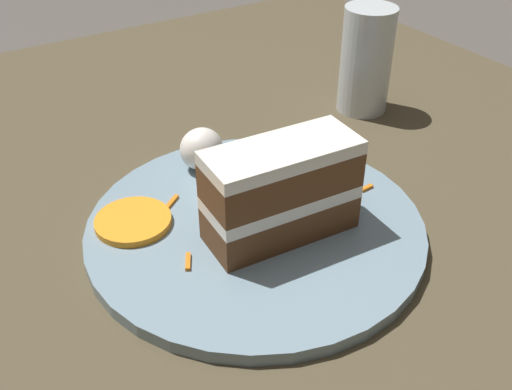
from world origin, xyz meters
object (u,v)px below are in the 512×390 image
(cream_dollop, at_px, (201,149))
(drinking_glass, at_px, (365,67))
(orange_garnish, at_px, (133,221))
(cake_slice, at_px, (281,191))
(plate, at_px, (256,228))

(cream_dollop, height_order, drinking_glass, drinking_glass)
(cream_dollop, bearing_deg, orange_garnish, 27.56)
(orange_garnish, distance_m, drinking_glass, 0.35)
(cake_slice, xyz_separation_m, cream_dollop, (0.01, -0.13, -0.02))
(orange_garnish, bearing_deg, drinking_glass, -166.13)
(plate, distance_m, cream_dollop, 0.11)
(cake_slice, height_order, cream_dollop, cake_slice)
(orange_garnish, bearing_deg, plate, 148.61)
(cake_slice, bearing_deg, orange_garnish, -123.25)
(drinking_glass, bearing_deg, plate, 29.82)
(plate, xyz_separation_m, drinking_glass, (-0.24, -0.14, 0.05))
(orange_garnish, bearing_deg, cake_slice, 142.85)
(cake_slice, xyz_separation_m, drinking_glass, (-0.23, -0.16, -0.00))
(plate, bearing_deg, cream_dollop, -92.12)
(plate, height_order, orange_garnish, orange_garnish)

